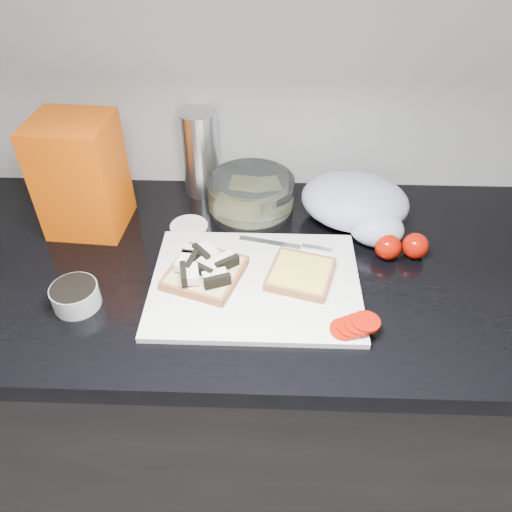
{
  "coord_description": "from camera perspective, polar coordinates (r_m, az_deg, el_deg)",
  "views": [
    {
      "loc": [
        0.05,
        0.43,
        1.57
      ],
      "look_at": [
        0.03,
        1.16,
        0.95
      ],
      "focal_mm": 35.0,
      "sensor_mm": 36.0,
      "label": 1
    }
  ],
  "objects": [
    {
      "name": "seed_tub",
      "position": [
        0.97,
        -19.96,
        -4.21
      ],
      "size": [
        0.09,
        0.09,
        0.04
      ],
      "color": "#9EA3A3",
      "rests_on": "countertop"
    },
    {
      "name": "cutting_board",
      "position": [
        0.96,
        -0.06,
        -3.15
      ],
      "size": [
        0.4,
        0.3,
        0.01
      ],
      "primitive_type": "cube",
      "color": "white",
      "rests_on": "countertop"
    },
    {
      "name": "bread_bag",
      "position": [
        1.12,
        -19.37,
        8.64
      ],
      "size": [
        0.17,
        0.16,
        0.25
      ],
      "primitive_type": "cube",
      "rotation": [
        0.0,
        0.0,
        -0.07
      ],
      "color": "#CB4103",
      "rests_on": "countertop"
    },
    {
      "name": "tomato_slices",
      "position": [
        0.89,
        11.23,
        -7.81
      ],
      "size": [
        0.1,
        0.07,
        0.02
      ],
      "rotation": [
        0.0,
        0.0,
        -0.25
      ],
      "color": "#9F0F03",
      "rests_on": "cutting_board"
    },
    {
      "name": "glass_bowl",
      "position": [
        1.14,
        -0.58,
        6.94
      ],
      "size": [
        0.2,
        0.2,
        0.08
      ],
      "rotation": [
        0.0,
        0.0,
        -0.14
      ],
      "color": "silver",
      "rests_on": "countertop"
    },
    {
      "name": "knife",
      "position": [
        1.04,
        4.64,
        1.13
      ],
      "size": [
        0.19,
        0.06,
        0.01
      ],
      "rotation": [
        0.0,
        0.0,
        -0.22
      ],
      "color": "silver",
      "rests_on": "cutting_board"
    },
    {
      "name": "whole_tomatoes",
      "position": [
        1.06,
        16.3,
        1.06
      ],
      "size": [
        0.11,
        0.06,
        0.05
      ],
      "rotation": [
        0.0,
        0.0,
        0.41
      ],
      "color": "#9F0F03",
      "rests_on": "countertop"
    },
    {
      "name": "steel_canister",
      "position": [
        1.19,
        -6.36,
        11.57
      ],
      "size": [
        0.08,
        0.08,
        0.2
      ],
      "primitive_type": "cylinder",
      "color": "silver",
      "rests_on": "countertop"
    },
    {
      "name": "bread_right",
      "position": [
        0.97,
        5.12,
        -2.07
      ],
      "size": [
        0.15,
        0.15,
        0.02
      ],
      "rotation": [
        0.0,
        0.0,
        -0.28
      ],
      "color": "#CBB88F",
      "rests_on": "cutting_board"
    },
    {
      "name": "bread_left",
      "position": [
        0.97,
        -5.88,
        -1.67
      ],
      "size": [
        0.17,
        0.17,
        0.04
      ],
      "rotation": [
        0.0,
        0.0,
        -0.33
      ],
      "color": "#CBB88F",
      "rests_on": "cutting_board"
    },
    {
      "name": "countertop",
      "position": [
        1.04,
        -1.38,
        -1.31
      ],
      "size": [
        3.5,
        0.64,
        0.04
      ],
      "primitive_type": "cube",
      "color": "black",
      "rests_on": "base_cabinet"
    },
    {
      "name": "base_cabinet",
      "position": [
        1.38,
        -1.07,
        -15.38
      ],
      "size": [
        3.5,
        0.6,
        0.86
      ],
      "primitive_type": "cube",
      "color": "black",
      "rests_on": "ground"
    },
    {
      "name": "tub_lid",
      "position": [
        1.12,
        -7.67,
        3.38
      ],
      "size": [
        0.11,
        0.11,
        0.01
      ],
      "primitive_type": "cylinder",
      "rotation": [
        0.0,
        0.0,
        0.37
      ],
      "color": "white",
      "rests_on": "countertop"
    },
    {
      "name": "grocery_bag",
      "position": [
        1.12,
        11.54,
        5.79
      ],
      "size": [
        0.28,
        0.26,
        0.1
      ],
      "rotation": [
        0.0,
        0.0,
        -0.25
      ],
      "color": "#A8B2CF",
      "rests_on": "countertop"
    }
  ]
}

